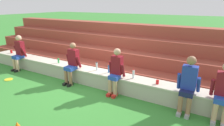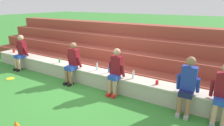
# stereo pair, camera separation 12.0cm
# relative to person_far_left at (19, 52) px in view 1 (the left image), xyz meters

# --- Properties ---
(ground_plane) EXTENTS (80.00, 80.00, 0.00)m
(ground_plane) POSITION_rel_person_far_left_xyz_m (3.13, 0.04, -0.73)
(ground_plane) COLOR #388433
(stone_seating_wall) EXTENTS (9.42, 0.54, 0.49)m
(stone_seating_wall) POSITION_rel_person_far_left_xyz_m (3.13, 0.29, -0.47)
(stone_seating_wall) COLOR #B7AF9E
(stone_seating_wall) RESTS_ON ground
(brick_bleachers) EXTENTS (12.42, 2.37, 1.74)m
(brick_bleachers) POSITION_rel_person_far_left_xyz_m (3.13, 2.25, -0.08)
(brick_bleachers) COLOR #963F30
(brick_bleachers) RESTS_ON ground
(person_far_left) EXTENTS (0.52, 0.55, 1.37)m
(person_far_left) POSITION_rel_person_far_left_xyz_m (0.00, 0.00, 0.00)
(person_far_left) COLOR #DBAD89
(person_far_left) RESTS_ON ground
(person_left_of_center) EXTENTS (0.51, 0.57, 1.34)m
(person_left_of_center) POSITION_rel_person_far_left_xyz_m (2.69, 0.03, -0.02)
(person_left_of_center) COLOR #996B4C
(person_left_of_center) RESTS_ON ground
(person_center) EXTENTS (0.49, 0.51, 1.35)m
(person_center) POSITION_rel_person_far_left_xyz_m (4.31, 0.05, -0.02)
(person_center) COLOR tan
(person_center) RESTS_ON ground
(person_right_of_center) EXTENTS (0.52, 0.51, 1.40)m
(person_right_of_center) POSITION_rel_person_far_left_xyz_m (6.25, 0.03, 0.02)
(person_right_of_center) COLOR #996B4C
(person_right_of_center) RESTS_ON ground
(person_far_right) EXTENTS (0.54, 0.53, 1.36)m
(person_far_right) POSITION_rel_person_far_left_xyz_m (6.98, 0.06, -0.00)
(person_far_right) COLOR tan
(person_far_right) RESTS_ON ground
(water_bottle_near_left) EXTENTS (0.06, 0.06, 0.27)m
(water_bottle_near_left) POSITION_rel_person_far_left_xyz_m (3.91, 0.33, -0.11)
(water_bottle_near_left) COLOR blue
(water_bottle_near_left) RESTS_ON stone_seating_wall
(water_bottle_mid_right) EXTENTS (0.06, 0.06, 0.27)m
(water_bottle_mid_right) POSITION_rel_person_far_left_xyz_m (3.47, 0.32, -0.11)
(water_bottle_mid_right) COLOR silver
(water_bottle_mid_right) RESTS_ON stone_seating_wall
(water_bottle_near_right) EXTENTS (0.06, 0.06, 0.27)m
(water_bottle_near_right) POSITION_rel_person_far_left_xyz_m (4.76, 0.28, -0.11)
(water_bottle_near_right) COLOR silver
(water_bottle_near_right) RESTS_ON stone_seating_wall
(water_bottle_mid_left) EXTENTS (0.06, 0.06, 0.20)m
(water_bottle_mid_left) POSITION_rel_person_far_left_xyz_m (1.83, 0.28, -0.14)
(water_bottle_mid_left) COLOR green
(water_bottle_mid_left) RESTS_ON stone_seating_wall
(plastic_cup_middle) EXTENTS (0.09, 0.09, 0.13)m
(plastic_cup_middle) POSITION_rel_person_far_left_xyz_m (-0.95, 0.28, -0.18)
(plastic_cup_middle) COLOR red
(plastic_cup_middle) RESTS_ON stone_seating_wall
(plastic_cup_left_end) EXTENTS (0.08, 0.08, 0.11)m
(plastic_cup_left_end) POSITION_rel_person_far_left_xyz_m (5.48, 0.23, -0.19)
(plastic_cup_left_end) COLOR red
(plastic_cup_left_end) RESTS_ON stone_seating_wall
(frisbee) EXTENTS (0.27, 0.27, 0.02)m
(frisbee) POSITION_rel_person_far_left_xyz_m (0.57, -0.91, -0.72)
(frisbee) COLOR yellow
(frisbee) RESTS_ON ground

